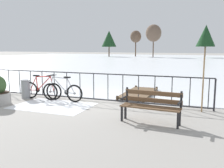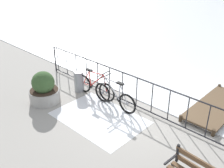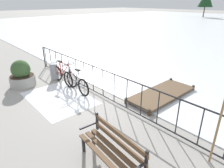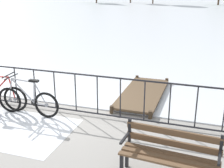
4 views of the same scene
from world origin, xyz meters
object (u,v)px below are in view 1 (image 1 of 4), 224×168
Objects in this scene: trash_bin at (26,89)px; oar_upright at (203,76)px; bicycle_second at (42,90)px; park_bench at (151,104)px; bicycle_near_railing at (62,92)px.

oar_upright is at bearing 2.25° from trash_bin.
oar_upright is (5.91, 0.17, 0.77)m from bicycle_second.
park_bench is at bearing -127.57° from oar_upright.
bicycle_near_railing reaches higher than park_bench.
bicycle_near_railing reaches higher than trash_bin.
bicycle_near_railing and bicycle_second have the same top height.
bicycle_second is at bearing 176.53° from bicycle_near_railing.
trash_bin is at bearing -172.28° from bicycle_second.
park_bench is 0.82× the size of oar_upright.
bicycle_second is 4.87m from park_bench.
bicycle_near_railing is 1.05× the size of park_bench.
bicycle_near_railing is 2.34× the size of trash_bin.
park_bench is 5.51m from trash_bin.
oar_upright is at bearing 1.60° from bicycle_second.
bicycle_second is (-0.96, 0.06, 0.00)m from bicycle_near_railing.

